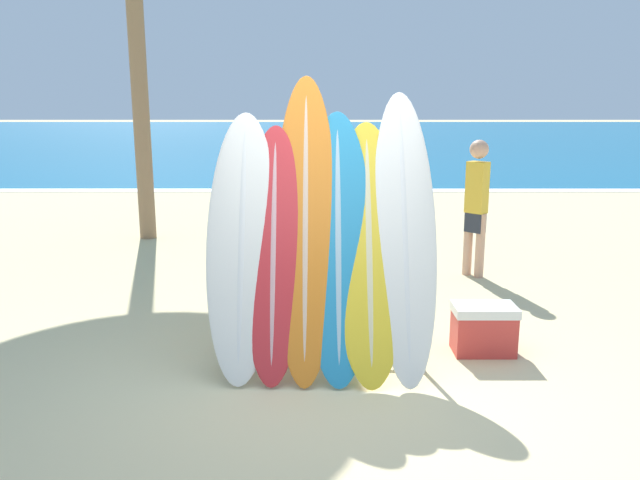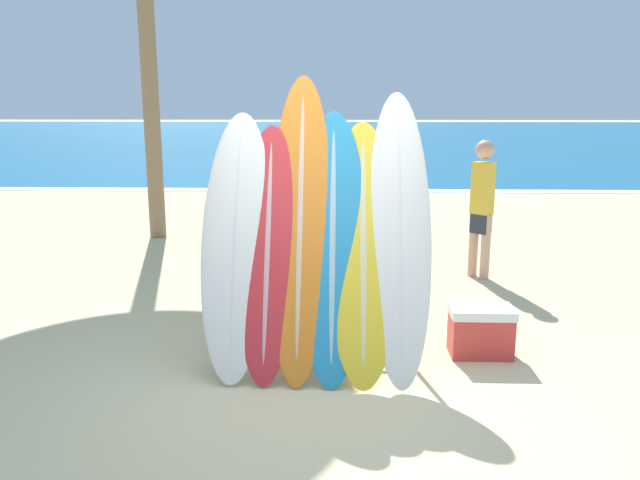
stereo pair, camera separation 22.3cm
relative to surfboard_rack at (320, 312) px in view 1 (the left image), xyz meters
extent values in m
plane|color=beige|center=(0.00, -0.42, -0.47)|extent=(160.00, 160.00, 0.00)
cube|color=#146693|center=(0.00, 40.37, -0.47)|extent=(120.00, 60.00, 0.00)
cube|color=white|center=(0.00, 10.67, -0.47)|extent=(120.00, 0.60, 0.01)
cylinder|color=#28282D|center=(-0.80, 0.00, -0.03)|extent=(0.04, 0.04, 0.88)
cylinder|color=#28282D|center=(0.80, 0.00, -0.03)|extent=(0.04, 0.04, 0.88)
cylinder|color=#28282D|center=(0.00, 0.00, 0.38)|extent=(1.63, 0.04, 0.04)
cylinder|color=#28282D|center=(0.00, 0.00, -0.35)|extent=(1.63, 0.04, 0.04)
ellipsoid|color=silver|center=(-0.65, 0.04, 0.57)|extent=(0.58, 1.04, 2.08)
ellipsoid|color=silver|center=(-0.65, 0.04, 0.57)|extent=(0.10, 1.01, 2.00)
ellipsoid|color=red|center=(-0.39, 0.02, 0.51)|extent=(0.49, 1.02, 1.97)
ellipsoid|color=#D19A9C|center=(-0.39, 0.02, 0.51)|extent=(0.09, 1.00, 1.90)
ellipsoid|color=orange|center=(-0.14, 0.14, 0.72)|extent=(0.52, 1.26, 2.39)
ellipsoid|color=beige|center=(-0.14, 0.14, 0.72)|extent=(0.09, 1.22, 2.30)
ellipsoid|color=teal|center=(0.13, 0.07, 0.57)|extent=(0.57, 1.12, 2.08)
ellipsoid|color=#98BACC|center=(0.13, 0.07, 0.57)|extent=(0.10, 1.08, 2.00)
ellipsoid|color=yellow|center=(0.37, 0.05, 0.53)|extent=(0.59, 1.13, 1.99)
ellipsoid|color=beige|center=(0.37, 0.05, 0.53)|extent=(0.11, 1.09, 1.92)
ellipsoid|color=silver|center=(0.67, 0.11, 0.65)|extent=(0.52, 1.24, 2.25)
ellipsoid|color=silver|center=(0.67, 0.11, 0.65)|extent=(0.09, 1.20, 2.16)
cylinder|color=tan|center=(1.98, 2.72, -0.07)|extent=(0.11, 0.11, 0.81)
cylinder|color=tan|center=(1.85, 2.84, -0.07)|extent=(0.11, 0.11, 0.81)
cube|color=#282D38|center=(1.91, 2.78, 0.22)|extent=(0.26, 0.26, 0.24)
cube|color=gold|center=(1.91, 2.78, 0.65)|extent=(0.28, 0.29, 0.63)
sphere|color=tan|center=(1.91, 2.78, 1.12)|extent=(0.23, 0.23, 0.23)
cylinder|color=beige|center=(0.14, 8.21, -0.06)|extent=(0.11, 0.11, 0.82)
cylinder|color=beige|center=(-0.03, 8.17, -0.06)|extent=(0.11, 0.11, 0.82)
cube|color=#478466|center=(0.06, 8.19, 0.23)|extent=(0.26, 0.20, 0.25)
cube|color=gold|center=(0.06, 8.19, 0.67)|extent=(0.28, 0.22, 0.64)
sphere|color=beige|center=(0.06, 8.19, 1.15)|extent=(0.23, 0.23, 0.23)
cylinder|color=#896B4C|center=(-2.81, 5.07, 2.19)|extent=(0.26, 0.26, 5.31)
cube|color=red|center=(1.41, 0.29, -0.30)|extent=(0.52, 0.32, 0.35)
cube|color=white|center=(1.41, 0.29, -0.08)|extent=(0.54, 0.34, 0.08)
camera|label=1|loc=(-0.02, -4.84, 1.66)|focal=35.00mm
camera|label=2|loc=(0.20, -4.83, 1.66)|focal=35.00mm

